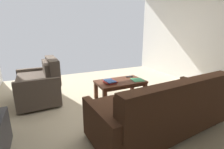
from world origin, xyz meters
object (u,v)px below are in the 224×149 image
loose_magazine (137,80)px  tv_remote (129,77)px  book_stack (110,82)px  loveseat_near (40,83)px  sofa_main (164,109)px  coffee_table (120,84)px

loose_magazine → tv_remote: bearing=-69.7°
book_stack → tv_remote: 0.62m
loveseat_near → sofa_main: bearing=128.1°
sofa_main → coffee_table: 1.30m
book_stack → tv_remote: bearing=-160.2°
coffee_table → loose_magazine: loose_magazine is taller
sofa_main → book_stack: size_ratio=7.40×
coffee_table → tv_remote: size_ratio=6.13×
book_stack → loveseat_near: bearing=-28.2°
sofa_main → loveseat_near: loveseat_near is taller
loveseat_near → book_stack: (-1.27, 0.68, 0.06)m
sofa_main → coffee_table: sofa_main is taller
loveseat_near → book_stack: bearing=151.8°
loveseat_near → loose_magazine: loveseat_near is taller
loveseat_near → loose_magazine: size_ratio=4.23×
sofa_main → loveseat_near: (1.52, -1.95, 0.01)m
sofa_main → tv_remote: sofa_main is taller
sofa_main → book_stack: (0.25, -1.26, 0.08)m
sofa_main → book_stack: sofa_main is taller
loveseat_near → loose_magazine: bearing=158.4°
loveseat_near → book_stack: size_ratio=4.04×
loveseat_near → coffee_table: bearing=157.2°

